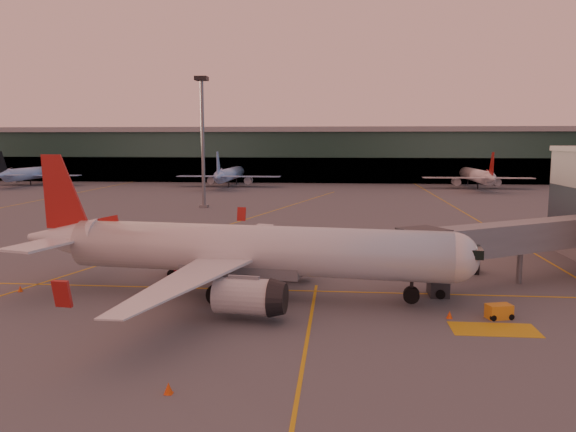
# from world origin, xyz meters

# --- Properties ---
(ground) EXTENTS (600.00, 600.00, 0.00)m
(ground) POSITION_xyz_m (0.00, 0.00, 0.00)
(ground) COLOR #4C4F54
(ground) RESTS_ON ground
(taxi_markings) EXTENTS (100.12, 173.00, 0.01)m
(taxi_markings) POSITION_xyz_m (-7.32, 44.49, 0.01)
(taxi_markings) COLOR gold
(taxi_markings) RESTS_ON ground
(terminal) EXTENTS (400.00, 20.00, 17.60)m
(terminal) POSITION_xyz_m (0.00, 141.79, 8.76)
(terminal) COLOR #19382D
(terminal) RESTS_ON ground
(mast_west_near) EXTENTS (2.40, 2.40, 25.60)m
(mast_west_near) POSITION_xyz_m (-20.00, 66.00, 14.86)
(mast_west_near) COLOR slate
(mast_west_near) RESTS_ON ground
(distant_aircraft_row) EXTENTS (225.00, 34.00, 13.00)m
(distant_aircraft_row) POSITION_xyz_m (-53.75, 118.00, 0.00)
(distant_aircraft_row) COLOR #8DB4EC
(distant_aircraft_row) RESTS_ON ground
(main_airplane) EXTENTS (39.71, 35.89, 11.99)m
(main_airplane) POSITION_xyz_m (-1.30, 2.79, 3.89)
(main_airplane) COLOR silver
(main_airplane) RESTS_ON ground
(jet_bridge) EXTENTS (24.48, 16.77, 5.91)m
(jet_bridge) POSITION_xyz_m (25.02, 10.41, 4.12)
(jet_bridge) COLOR slate
(jet_bridge) RESTS_ON ground
(catering_truck) EXTENTS (5.19, 2.48, 3.97)m
(catering_truck) POSITION_xyz_m (-7.72, 9.64, 2.25)
(catering_truck) COLOR #B0192C
(catering_truck) RESTS_ON ground
(gpu_cart) EXTENTS (2.09, 1.58, 1.08)m
(gpu_cart) POSITION_xyz_m (19.01, -1.43, 0.53)
(gpu_cart) COLOR orange
(gpu_cart) RESTS_ON ground
(pushback_tug) EXTENTS (4.26, 3.01, 1.98)m
(pushback_tug) POSITION_xyz_m (19.29, 13.95, 0.80)
(pushback_tug) COLOR black
(pushback_tug) RESTS_ON ground
(cone_nose) EXTENTS (0.47, 0.47, 0.60)m
(cone_nose) POSITION_xyz_m (19.71, 0.77, 0.29)
(cone_nose) COLOR #EA4B0C
(cone_nose) RESTS_ON ground
(cone_tail) EXTENTS (0.42, 0.42, 0.54)m
(cone_tail) POSITION_xyz_m (-20.89, 2.43, 0.26)
(cone_tail) COLOR #EA4B0C
(cone_tail) RESTS_ON ground
(cone_wing_right) EXTENTS (0.49, 0.49, 0.62)m
(cone_wing_right) POSITION_xyz_m (-1.77, -16.00, 0.30)
(cone_wing_right) COLOR #EA4B0C
(cone_wing_right) RESTS_ON ground
(cone_fwd) EXTENTS (0.45, 0.45, 0.57)m
(cone_fwd) POSITION_xyz_m (15.35, -1.71, 0.28)
(cone_fwd) COLOR #EA4B0C
(cone_fwd) RESTS_ON ground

